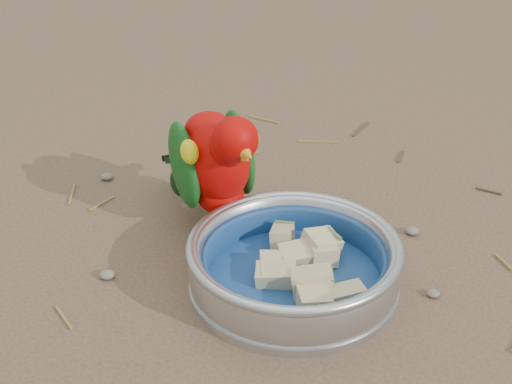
# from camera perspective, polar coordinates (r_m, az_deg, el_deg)

# --- Properties ---
(ground) EXTENTS (60.00, 60.00, 0.00)m
(ground) POSITION_cam_1_polar(r_m,az_deg,el_deg) (0.93, 1.53, -5.98)
(ground) COLOR brown
(food_bowl) EXTENTS (0.24, 0.24, 0.02)m
(food_bowl) POSITION_cam_1_polar(r_m,az_deg,el_deg) (0.90, 2.75, -6.59)
(food_bowl) COLOR #B2B2BA
(food_bowl) RESTS_ON ground
(bowl_wall) EXTENTS (0.24, 0.24, 0.04)m
(bowl_wall) POSITION_cam_1_polar(r_m,az_deg,el_deg) (0.88, 2.79, -5.02)
(bowl_wall) COLOR #B2B2BA
(bowl_wall) RESTS_ON food_bowl
(fruit_wedges) EXTENTS (0.14, 0.14, 0.03)m
(fruit_wedges) POSITION_cam_1_polar(r_m,az_deg,el_deg) (0.89, 2.78, -5.39)
(fruit_wedges) COLOR #CCB688
(fruit_wedges) RESTS_ON food_bowl
(lory_parrot) EXTENTS (0.20, 0.23, 0.17)m
(lory_parrot) POSITION_cam_1_polar(r_m,az_deg,el_deg) (0.96, -2.86, 1.52)
(lory_parrot) COLOR #AE0502
(lory_parrot) RESTS_ON ground
(ground_debris) EXTENTS (0.90, 0.80, 0.01)m
(ground_debris) POSITION_cam_1_polar(r_m,az_deg,el_deg) (0.94, 4.17, -5.29)
(ground_debris) COLOR olive
(ground_debris) RESTS_ON ground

